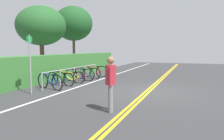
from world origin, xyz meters
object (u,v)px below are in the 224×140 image
object	(u,v)px
bicycle_0	(50,81)
sign_post_near	(30,59)
bicycle_2	(69,77)
bicycle_5	(94,71)
bicycle_4	(87,73)
tree_mid	(41,26)
bicycle_1	(61,79)
pedestrian	(111,80)
bike_rack	(74,71)
bicycle_3	(80,75)
tree_far_right	(73,24)

from	to	relation	value
bicycle_0	sign_post_near	bearing A→B (deg)	175.56
bicycle_2	bicycle_5	xyz separation A→B (m)	(2.76, -0.14, 0.05)
bicycle_5	sign_post_near	world-z (taller)	sign_post_near
bicycle_4	tree_mid	xyz separation A→B (m)	(0.20, 3.52, 3.02)
bicycle_1	bicycle_5	xyz separation A→B (m)	(3.53, -0.17, 0.03)
bicycle_5	pedestrian	size ratio (longest dim) A/B	1.07
pedestrian	bicycle_2	bearing A→B (deg)	44.15
bicycle_5	pedestrian	bearing A→B (deg)	-150.73
bicycle_0	bicycle_1	world-z (taller)	bicycle_0
bike_rack	bicycle_3	size ratio (longest dim) A/B	3.23
bicycle_5	pedestrian	xyz separation A→B (m)	(-6.88, -3.86, 0.57)
bicycle_5	bicycle_2	bearing A→B (deg)	177.08
bicycle_2	bicycle_5	distance (m)	2.77
bicycle_2	tree_mid	world-z (taller)	tree_mid
bicycle_0	tree_far_right	xyz separation A→B (m)	(8.46, 3.73, 3.65)
bicycle_1	bicycle_5	size ratio (longest dim) A/B	1.00
tree_mid	tree_far_right	bearing A→B (deg)	3.34
bicycle_3	pedestrian	world-z (taller)	pedestrian
bicycle_1	bicycle_2	world-z (taller)	bicycle_1
bike_rack	tree_far_right	distance (m)	7.89
bicycle_1	bicycle_5	distance (m)	3.54
bicycle_1	bicycle_3	bearing A→B (deg)	-5.17
bike_rack	tree_far_right	bearing A→B (deg)	30.78
bicycle_0	bicycle_3	distance (m)	2.74
bike_rack	tree_mid	size ratio (longest dim) A/B	1.19
bicycle_3	bicycle_1	bearing A→B (deg)	174.83
bicycle_5	bicycle_3	bearing A→B (deg)	179.59
bike_rack	tree_far_right	size ratio (longest dim) A/B	1.01
bicycle_4	tree_mid	distance (m)	4.64
bicycle_4	bicycle_1	bearing A→B (deg)	175.97
bike_rack	bicycle_1	size ratio (longest dim) A/B	3.22
bicycle_1	bicycle_3	distance (m)	1.70
bike_rack	bicycle_4	distance (m)	1.33
bicycle_0	tree_far_right	world-z (taller)	tree_far_right
bike_rack	bicycle_2	xyz separation A→B (m)	(-0.53, 0.01, -0.27)
bicycle_1	bicycle_4	bearing A→B (deg)	-4.03
bicycle_0	tree_far_right	distance (m)	9.94
bicycle_4	tree_far_right	size ratio (longest dim) A/B	0.31
bicycle_2	bicycle_4	xyz separation A→B (m)	(1.82, -0.16, 0.02)
pedestrian	sign_post_near	distance (m)	4.18
bicycle_1	tree_mid	world-z (taller)	tree_mid
sign_post_near	tree_mid	xyz separation A→B (m)	(4.97, 3.38, 1.92)
bicycle_4	sign_post_near	xyz separation A→B (m)	(-4.77, 0.14, 1.10)
bike_rack	bicycle_4	world-z (taller)	bike_rack
bicycle_5	bicycle_1	bearing A→B (deg)	177.30
bicycle_1	bicycle_4	world-z (taller)	bicycle_4
bicycle_0	bicycle_4	distance (m)	3.65
bicycle_4	tree_far_right	distance (m)	7.14
bicycle_2	tree_far_right	size ratio (longest dim) A/B	0.31
bike_rack	bicycle_5	distance (m)	2.25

